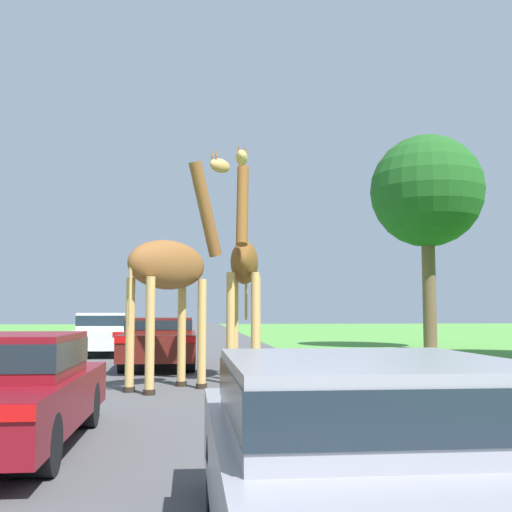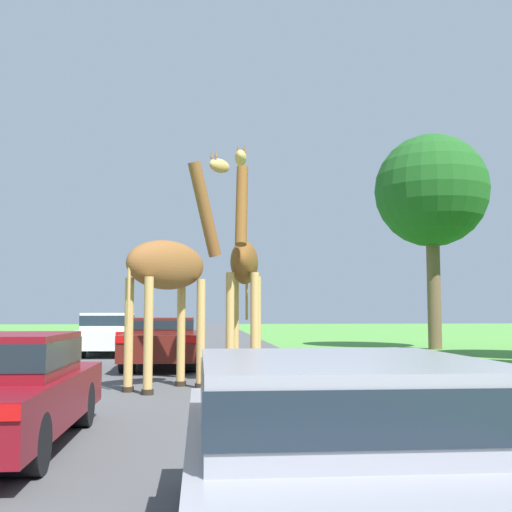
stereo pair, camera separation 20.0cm
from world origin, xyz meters
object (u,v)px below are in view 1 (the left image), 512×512
giraffe_companion (172,269)px  car_queue_right (160,340)px  car_lead_maroon (367,460)px  giraffe_near_road (244,270)px  tree_left_edge (427,192)px  car_queue_left (104,333)px

giraffe_companion → car_queue_right: size_ratio=1.06×
giraffe_companion → car_lead_maroon: giraffe_companion is taller
giraffe_near_road → car_lead_maroon: 10.66m
giraffe_near_road → car_lead_maroon: giraffe_near_road is taller
giraffe_near_road → tree_left_edge: 14.57m
giraffe_near_road → giraffe_companion: bearing=50.9°
giraffe_near_road → giraffe_companion: (-1.55, -1.48, -0.09)m
giraffe_near_road → car_queue_left: 10.02m
car_queue_right → tree_left_edge: bearing=36.1°
tree_left_edge → car_queue_left: bearing=-170.2°
giraffe_near_road → car_queue_left: size_ratio=1.05×
car_lead_maroon → giraffe_near_road: bearing=89.0°
giraffe_companion → tree_left_edge: (10.05, 12.62, 4.08)m
car_queue_right → giraffe_near_road: bearing=-60.2°
giraffe_companion → tree_left_edge: bearing=99.4°
car_lead_maroon → car_queue_right: size_ratio=0.94×
car_lead_maroon → car_queue_right: bearing=97.4°
car_queue_right → car_lead_maroon: bearing=-82.6°
giraffe_near_road → car_queue_right: giraffe_near_road is taller
giraffe_near_road → car_queue_left: giraffe_near_road is taller
giraffe_companion → car_lead_maroon: bearing=-33.5°
giraffe_companion → car_queue_left: size_ratio=1.05×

